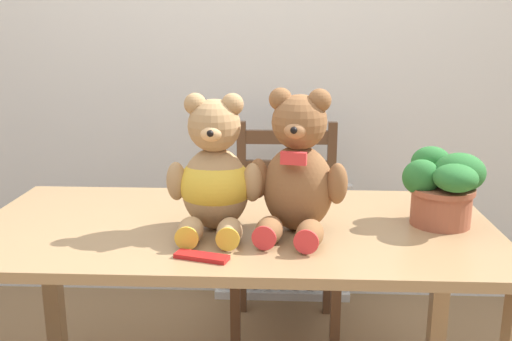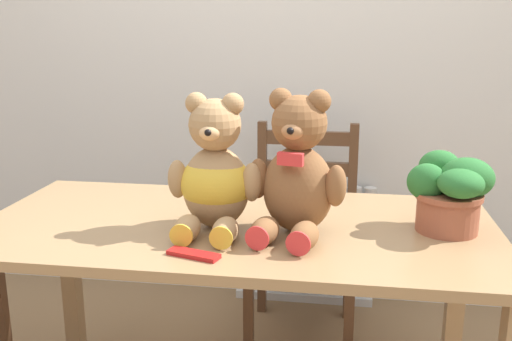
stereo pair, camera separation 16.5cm
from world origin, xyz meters
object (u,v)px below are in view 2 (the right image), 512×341
teddy_bear_left (215,176)px  teddy_bear_right (297,173)px  potted_plant (450,191)px  chocolate_bar (194,254)px  wooden_chair_behind (304,232)px

teddy_bear_left → teddy_bear_right: 0.24m
potted_plant → chocolate_bar: size_ratio=1.72×
teddy_bear_right → potted_plant: 0.45m
potted_plant → wooden_chair_behind: bearing=123.5°
wooden_chair_behind → potted_plant: potted_plant is taller
potted_plant → chocolate_bar: 0.76m
teddy_bear_left → potted_plant: teddy_bear_left is taller
potted_plant → chocolate_bar: bearing=-156.6°
teddy_bear_left → teddy_bear_right: size_ratio=0.96×
teddy_bear_left → chocolate_bar: 0.27m
chocolate_bar → teddy_bear_right: bearing=41.5°
wooden_chair_behind → chocolate_bar: size_ratio=6.51×
teddy_bear_left → teddy_bear_right: teddy_bear_right is taller
teddy_bear_left → potted_plant: (0.68, 0.07, -0.04)m
teddy_bear_left → teddy_bear_right: (0.24, -0.00, 0.02)m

